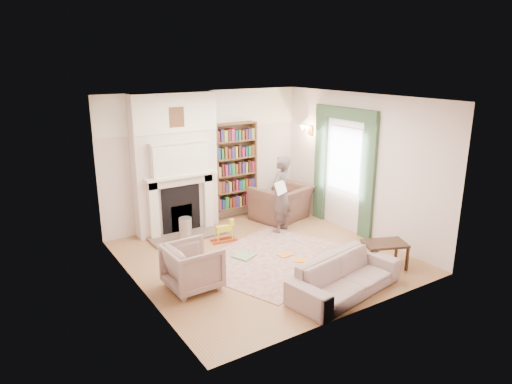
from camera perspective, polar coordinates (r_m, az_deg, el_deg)
floor at (r=8.26m, az=0.94°, el=-8.09°), size 4.50×4.50×0.00m
ceiling at (r=7.55m, az=1.04°, el=11.65°), size 4.50×4.50×0.00m
wall_back at (r=9.69m, az=-6.40°, el=4.22°), size 4.50×0.00×4.50m
wall_front at (r=6.13m, az=12.71°, el=-3.29°), size 4.50×0.00×4.50m
wall_left at (r=6.86m, az=-14.89°, el=-1.33°), size 0.00×4.50×4.50m
wall_right at (r=9.19m, az=12.78°, el=3.25°), size 0.00×4.50×4.50m
fireplace at (r=9.22m, az=-10.02°, el=3.36°), size 1.70×0.58×2.80m
bookcase at (r=9.93m, az=-2.66°, el=3.26°), size 1.00×0.24×1.85m
window at (r=9.45m, az=11.02°, el=4.01°), size 0.02×0.90×1.30m
curtain_left at (r=9.00m, az=13.82°, el=1.60°), size 0.07×0.32×2.40m
curtain_right at (r=9.99m, az=8.05°, el=3.34°), size 0.07×0.32×2.40m
pelmet at (r=9.27m, az=11.13°, el=9.61°), size 0.09×1.70×0.24m
wall_sconce at (r=10.05m, az=5.98°, el=7.56°), size 0.20×0.24×0.24m
rug at (r=8.20m, az=2.03°, el=-8.27°), size 3.14×2.80×0.01m
armchair_reading at (r=10.04m, az=3.18°, el=-1.33°), size 1.37×1.27×0.75m
armchair_left at (r=7.14m, az=-7.93°, el=-9.22°), size 0.81×0.78×0.71m
sofa at (r=7.08m, az=11.06°, el=-10.30°), size 2.01×1.07×0.56m
man_reading at (r=9.20m, az=3.12°, el=-0.28°), size 0.68×0.60×1.58m
newspaper at (r=8.90m, az=3.11°, el=0.55°), size 0.37×0.25×0.24m
coffee_table at (r=8.09m, az=15.71°, el=-7.56°), size 0.82×0.68×0.45m
paraffin_heater at (r=8.75m, az=-8.78°, el=-4.92°), size 0.25×0.25×0.55m
rocking_horse at (r=8.87m, az=-4.06°, el=-4.87°), size 0.51×0.25×0.43m
board_game at (r=8.24m, az=-1.53°, el=-7.97°), size 0.44×0.44×0.03m
game_box_lid at (r=7.76m, az=-5.06°, el=-9.55°), size 0.38×0.32×0.05m
comic_annuals at (r=8.21m, az=4.66°, el=-8.17°), size 0.38×0.57×0.02m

